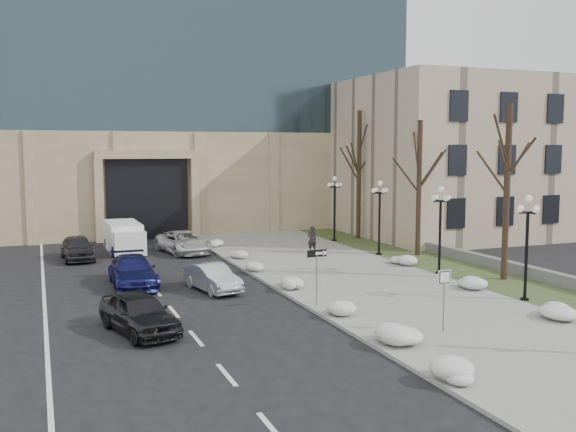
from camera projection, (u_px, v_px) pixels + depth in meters
name	position (u px, v px, depth m)	size (l,w,h in m)	color
ground	(448.00, 369.00, 19.79)	(160.00, 160.00, 0.00)	black
sidewalk	(346.00, 275.00, 34.01)	(9.00, 40.00, 0.12)	#969691
curb	(266.00, 282.00, 32.38)	(0.30, 40.00, 0.14)	#969691
grass_strip	(449.00, 267.00, 36.37)	(4.00, 40.00, 0.10)	#344321
stone_wall	(457.00, 254.00, 38.91)	(0.50, 30.00, 0.70)	slate
office_tower	(145.00, 17.00, 57.44)	(40.00, 24.70, 36.00)	tan
classical_building	(472.00, 157.00, 53.03)	(22.00, 18.12, 12.00)	#B9AA8A
car_a	(139.00, 313.00, 23.60)	(1.78, 4.41, 1.50)	black
car_b	(212.00, 278.00, 30.52)	(1.36, 3.90, 1.29)	#B4B6BC
car_c	(133.00, 271.00, 31.56)	(2.07, 5.09, 1.48)	navy
car_d	(184.00, 242.00, 41.47)	(2.37, 5.13, 1.43)	silver
car_e	(77.00, 248.00, 38.98)	(1.76, 4.37, 1.49)	#2F2F34
pedestrian	(312.00, 239.00, 40.98)	(0.62, 0.41, 1.69)	black
box_truck	(124.00, 238.00, 42.28)	(2.15, 5.87, 1.86)	white
one_way_sign	(320.00, 260.00, 27.11)	(0.94, 0.26, 2.52)	slate
keep_sign	(444.00, 287.00, 23.27)	(0.51, 0.08, 2.39)	slate
snow_clump_a	(466.00, 377.00, 18.26)	(1.10, 1.60, 0.36)	silver
snow_clump_b	(394.00, 338.00, 21.98)	(1.10, 1.60, 0.36)	silver
snow_clump_c	(342.00, 310.00, 25.74)	(1.10, 1.60, 0.36)	silver
snow_clump_d	(288.00, 284.00, 30.70)	(1.10, 1.60, 0.36)	silver
snow_clump_e	(256.00, 269.00, 34.51)	(1.10, 1.60, 0.36)	silver
snow_clump_f	(237.00, 256.00, 38.53)	(1.10, 1.60, 0.36)	silver
snow_clump_g	(216.00, 245.00, 43.05)	(1.10, 1.60, 0.36)	silver
snow_clump_h	(557.00, 312.00, 25.54)	(1.10, 1.60, 0.36)	silver
snow_clump_i	(469.00, 284.00, 30.79)	(1.10, 1.60, 0.36)	silver
snow_clump_j	(399.00, 261.00, 36.78)	(1.10, 1.60, 0.36)	silver
lamppost_a	(527.00, 233.00, 28.02)	(1.18, 1.18, 4.76)	black
lamppost_b	(440.00, 218.00, 34.04)	(1.18, 1.18, 4.76)	black
lamppost_c	(380.00, 208.00, 40.06)	(1.18, 1.18, 4.76)	black
lamppost_d	(335.00, 200.00, 46.08)	(1.18, 1.18, 4.76)	black
tree_near	(508.00, 167.00, 32.23)	(3.20, 3.20, 9.00)	black
tree_mid	(419.00, 169.00, 39.67)	(3.20, 3.20, 8.50)	black
tree_far	(359.00, 157.00, 47.01)	(3.20, 3.20, 9.50)	black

